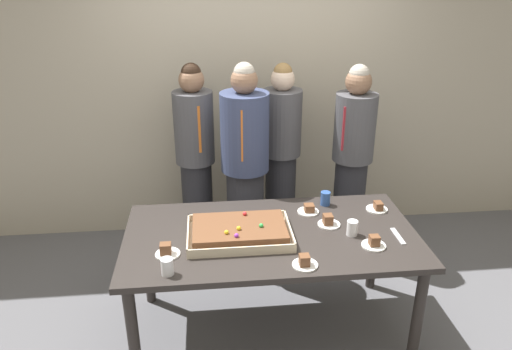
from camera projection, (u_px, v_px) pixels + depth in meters
name	position (u px, v px, depth m)	size (l,w,h in m)	color
ground_plane	(270.00, 329.00, 3.46)	(12.00, 12.00, 0.00)	#5B5B60
interior_back_panel	(248.00, 71.00, 4.33)	(8.00, 0.12, 3.00)	#B2A893
party_table	(271.00, 244.00, 3.19)	(1.88, 0.99, 0.78)	#2D2826
sheet_cake	(239.00, 231.00, 3.09)	(0.66, 0.45, 0.11)	beige
plated_slice_near_left	(328.00, 222.00, 3.25)	(0.15, 0.15, 0.08)	white
plated_slice_near_right	(374.00, 243.00, 3.00)	(0.15, 0.15, 0.07)	white
plated_slice_far_left	(377.00, 208.00, 3.44)	(0.15, 0.15, 0.06)	white
plated_slice_far_right	(167.00, 251.00, 2.91)	(0.15, 0.15, 0.08)	white
plated_slice_center_front	(309.00, 210.00, 3.41)	(0.15, 0.15, 0.06)	white
plated_slice_center_back	(305.00, 263.00, 2.81)	(0.15, 0.15, 0.07)	white
drink_cup_nearest	(325.00, 198.00, 3.51)	(0.07, 0.07, 0.10)	#2D5199
drink_cup_middle	(167.00, 267.00, 2.72)	(0.07, 0.07, 0.10)	white
drink_cup_far_end	(352.00, 228.00, 3.12)	(0.07, 0.07, 0.10)	white
cake_server_utensil	(398.00, 236.00, 3.11)	(0.03, 0.20, 0.01)	silver
person_serving_front	(281.00, 156.00, 4.21)	(0.33, 0.33, 1.65)	#28282D
person_green_shirt_behind	(352.00, 161.00, 4.07)	(0.34, 0.34, 1.67)	#28282D
person_striped_tie_right	(196.00, 159.00, 4.09)	(0.33, 0.33, 1.67)	#28282D
person_left_edge_reaching	(245.00, 168.00, 3.88)	(0.38, 0.38, 1.72)	#28282D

